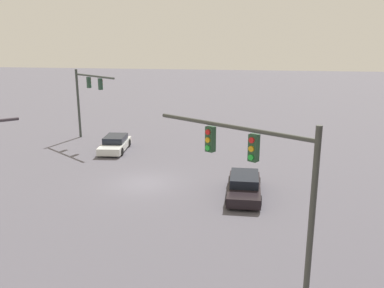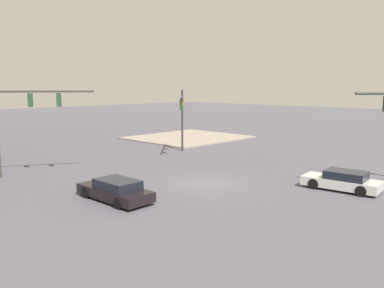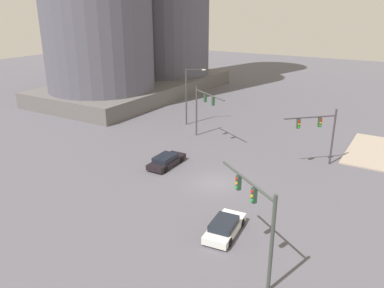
% 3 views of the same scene
% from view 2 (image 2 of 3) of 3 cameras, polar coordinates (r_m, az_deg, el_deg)
% --- Properties ---
extents(ground_plane, '(199.13, 199.13, 0.00)m').
position_cam_2_polar(ground_plane, '(25.63, 1.93, -5.76)').
color(ground_plane, '#56535D').
extents(sidewalk_corner, '(11.56, 12.85, 0.15)m').
position_cam_2_polar(sidewalk_corner, '(47.96, -0.56, 0.97)').
color(sidewalk_corner, '#A39282').
rests_on(sidewalk_corner, ground).
extents(traffic_signal_opposite_side, '(3.58, 5.72, 6.46)m').
position_cam_2_polar(traffic_signal_opposite_side, '(29.24, -23.54, 4.36)').
color(traffic_signal_opposite_side, '#3E413B').
rests_on(traffic_signal_opposite_side, ground).
extents(traffic_signal_cross_street, '(4.09, 4.20, 6.02)m').
position_cam_2_polar(traffic_signal_cross_street, '(36.41, -1.49, 4.99)').
color(traffic_signal_cross_street, '#3D353F').
rests_on(traffic_signal_cross_street, ground).
extents(sedan_car_approaching, '(4.89, 2.05, 1.21)m').
position_cam_2_polar(sedan_car_approaching, '(22.10, -11.22, -6.68)').
color(sedan_car_approaching, black).
rests_on(sedan_car_approaching, ground).
extents(sedan_car_waiting_far, '(4.68, 2.31, 1.21)m').
position_cam_2_polar(sedan_car_waiting_far, '(25.53, 21.26, -5.07)').
color(sedan_car_waiting_far, silver).
rests_on(sedan_car_waiting_far, ground).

